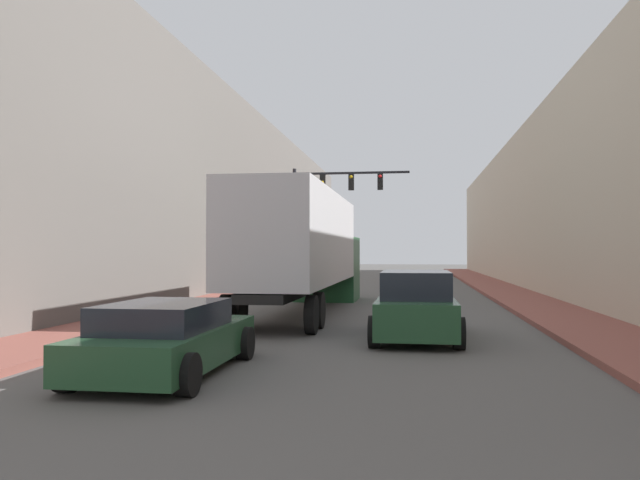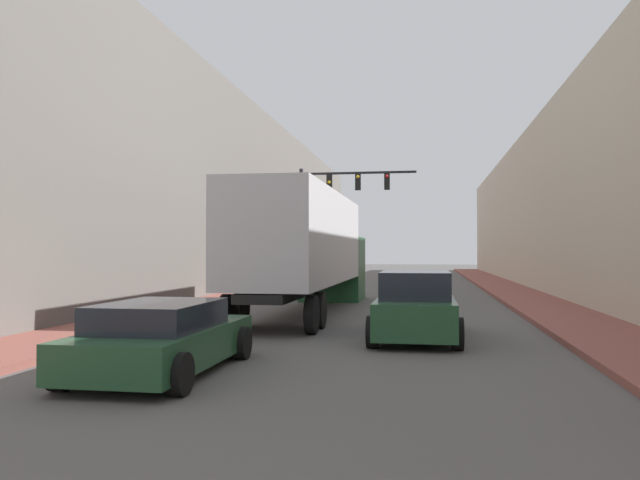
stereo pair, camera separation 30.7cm
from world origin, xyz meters
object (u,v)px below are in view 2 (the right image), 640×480
Objects in this scene: sedan_car at (163,338)px; traffic_signal_gantry at (331,203)px; semi_truck at (309,248)px; suv_car at (416,307)px.

sedan_car is 0.66× the size of traffic_signal_gantry.
traffic_signal_gantry is (-1.25, 13.23, 2.60)m from semi_truck.
semi_truck is 13.54m from traffic_signal_gantry.
suv_car reaches higher than sedan_car.
semi_truck is at bearing -84.62° from traffic_signal_gantry.
suv_car is (4.25, 5.06, 0.17)m from sedan_car.
semi_truck reaches higher than sedan_car.
traffic_signal_gantry reaches higher than suv_car.
suv_car is 0.68× the size of traffic_signal_gantry.
suv_car is at bearing -75.37° from traffic_signal_gantry.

